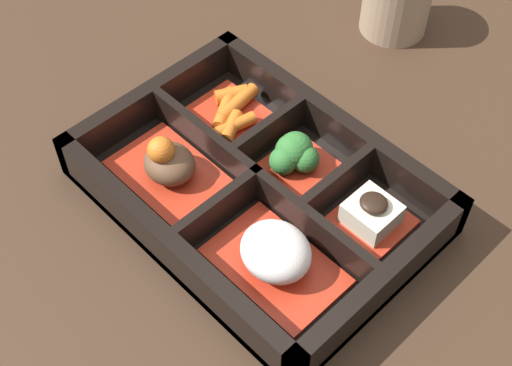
% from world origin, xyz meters
% --- Properties ---
extents(ground_plane, '(3.00, 3.00, 0.00)m').
position_xyz_m(ground_plane, '(0.00, 0.00, 0.00)').
color(ground_plane, '#382619').
extents(bento_base, '(0.28, 0.20, 0.01)m').
position_xyz_m(bento_base, '(0.00, 0.00, 0.01)').
color(bento_base, black).
rests_on(bento_base, ground_plane).
extents(bento_rim, '(0.28, 0.20, 0.04)m').
position_xyz_m(bento_rim, '(-0.00, -0.00, 0.02)').
color(bento_rim, black).
rests_on(bento_rim, ground_plane).
extents(bowl_rice, '(0.11, 0.07, 0.04)m').
position_xyz_m(bowl_rice, '(-0.06, 0.04, 0.03)').
color(bowl_rice, '#B22D19').
rests_on(bowl_rice, bento_base).
extents(bowl_stew, '(0.11, 0.07, 0.05)m').
position_xyz_m(bowl_stew, '(0.06, 0.04, 0.03)').
color(bowl_stew, '#B22D19').
rests_on(bowl_stew, bento_base).
extents(bowl_tofu, '(0.06, 0.06, 0.03)m').
position_xyz_m(bowl_tofu, '(-0.09, -0.04, 0.02)').
color(bowl_tofu, '#B22D19').
rests_on(bowl_tofu, bento_base).
extents(bowl_greens, '(0.06, 0.06, 0.04)m').
position_xyz_m(bowl_greens, '(-0.00, -0.04, 0.03)').
color(bowl_greens, '#B22D19').
rests_on(bowl_greens, bento_base).
extents(bowl_carrots, '(0.07, 0.07, 0.02)m').
position_xyz_m(bowl_carrots, '(0.08, -0.04, 0.02)').
color(bowl_carrots, '#B22D19').
rests_on(bowl_carrots, bento_base).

